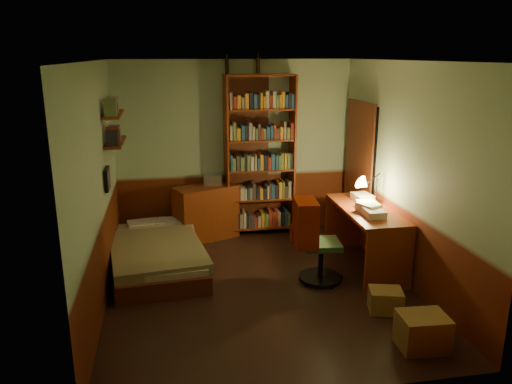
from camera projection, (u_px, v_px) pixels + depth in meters
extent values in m
cube|color=black|center=(260.00, 287.00, 5.93)|extent=(3.50, 4.00, 0.02)
cube|color=silver|center=(260.00, 60.00, 5.23)|extent=(3.50, 4.00, 0.02)
cube|color=#95B18C|center=(235.00, 148.00, 7.49)|extent=(3.50, 0.02, 2.60)
cube|color=#95B18C|center=(97.00, 188.00, 5.28)|extent=(0.02, 4.00, 2.60)
cube|color=#95B18C|center=(406.00, 174.00, 5.89)|extent=(0.02, 4.00, 2.60)
cube|color=#95B18C|center=(311.00, 246.00, 3.68)|extent=(3.50, 0.02, 2.60)
cube|color=black|center=(360.00, 174.00, 7.19)|extent=(0.06, 0.90, 2.00)
cube|color=#451C0D|center=(358.00, 174.00, 7.19)|extent=(0.02, 0.98, 2.08)
cube|color=olive|center=(157.00, 245.00, 6.43)|extent=(1.21, 2.06, 0.59)
cube|color=maroon|center=(206.00, 212.00, 7.41)|extent=(1.00, 0.75, 0.80)
cube|color=#B2B2B7|center=(213.00, 179.00, 7.43)|extent=(0.30, 0.25, 0.15)
cube|color=maroon|center=(260.00, 156.00, 7.42)|extent=(1.04, 0.38, 2.39)
cylinder|color=black|center=(227.00, 66.00, 7.10)|extent=(0.07, 0.07, 0.21)
cylinder|color=black|center=(258.00, 66.00, 7.18)|extent=(0.07, 0.07, 0.22)
cube|color=maroon|center=(365.00, 238.00, 6.39)|extent=(0.63, 1.48, 0.79)
cube|color=silver|center=(368.00, 208.00, 6.13)|extent=(0.29, 0.33, 0.11)
cone|color=black|center=(377.00, 180.00, 6.38)|extent=(0.20, 0.20, 0.63)
cube|color=#2B5433|center=(321.00, 242.00, 5.96)|extent=(0.55, 0.50, 1.01)
cube|color=#881C00|center=(329.00, 177.00, 5.83)|extent=(0.33, 0.50, 0.55)
cube|color=maroon|center=(116.00, 142.00, 6.26)|extent=(0.20, 0.90, 0.03)
cube|color=maroon|center=(113.00, 114.00, 6.17)|extent=(0.20, 0.90, 0.03)
cube|color=black|center=(107.00, 179.00, 5.87)|extent=(0.04, 0.32, 0.26)
cube|color=olive|center=(423.00, 331.00, 4.66)|extent=(0.46, 0.38, 0.33)
cube|color=olive|center=(385.00, 300.00, 5.35)|extent=(0.40, 0.36, 0.24)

